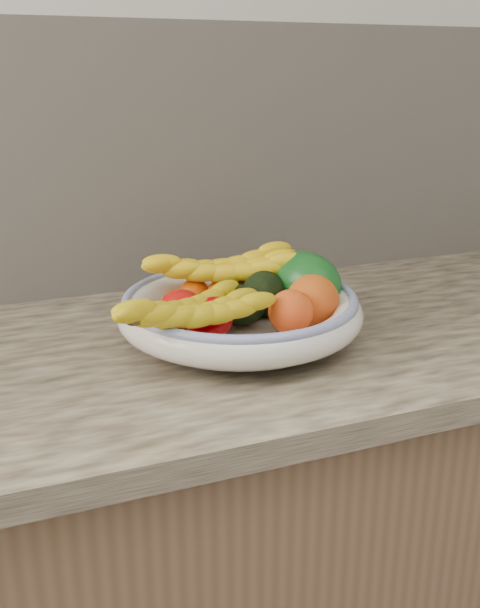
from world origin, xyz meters
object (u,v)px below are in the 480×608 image
green_mango (304,282)px  banana_bunch_front (191,316)px  banana_bunch_back (223,273)px  fruit_bowl (240,311)px

green_mango → banana_bunch_front: green_mango is taller
banana_bunch_back → banana_bunch_front: banana_bunch_back is taller
green_mango → banana_bunch_front: bearing=-174.8°
fruit_bowl → banana_bunch_back: 0.09m
green_mango → banana_bunch_back: size_ratio=0.51×
banana_bunch_back → banana_bunch_front: 0.20m
banana_bunch_front → green_mango: bearing=5.9°
green_mango → banana_bunch_back: (-0.12, 0.06, 0.01)m
green_mango → banana_bunch_front: 0.25m
fruit_bowl → banana_bunch_back: (0.00, 0.09, 0.04)m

